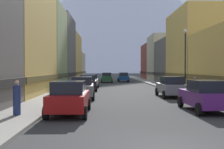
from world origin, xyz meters
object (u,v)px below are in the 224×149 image
Objects in this scene: car_driving_0 at (123,77)px; car_left_2 at (88,83)px; potted_plant_1 at (55,87)px; car_left_1 at (82,87)px; car_driving_1 at (107,77)px; streetlamp_right at (185,52)px; potted_plant_0 at (198,89)px; car_left_0 at (70,97)px; car_left_3 at (91,80)px; pedestrian_0 at (17,99)px; car_right_1 at (171,87)px; pedestrian_1 at (195,86)px; car_right_0 at (205,96)px.

car_left_2 is at bearing -103.99° from car_driving_0.
potted_plant_1 is (-3.20, -2.88, -0.27)m from car_left_2.
car_driving_0 is at bearing 79.72° from car_left_1.
streetlamp_right is (6.95, -25.41, 3.09)m from car_driving_1.
car_driving_0 is 26.82m from potted_plant_0.
car_left_0 is 0.98× the size of car_left_3.
pedestrian_0 is (-4.65, -36.51, 0.04)m from car_driving_1.
car_left_3 is at bearing 135.20° from potted_plant_0.
car_right_1 is 11.63m from potted_plant_1.
pedestrian_0 is at bearing -105.12° from car_left_1.
car_right_1 is at bearing -60.31° from car_left_3.
streetlamp_right is (9.15, -6.07, 3.09)m from car_left_2.
potted_plant_1 is (-10.80, 4.31, -0.27)m from car_right_1.
pedestrian_0 is (-2.45, -1.03, 0.04)m from car_left_0.
potted_plant_1 is at bearing 165.49° from streetlamp_right.
car_left_0 and car_driving_1 have the same top height.
car_right_1 is 4.14m from potted_plant_0.
car_right_1 is 4.86× the size of potted_plant_1.
car_driving_0 is at bearing 94.36° from car_right_1.
car_left_0 is at bearing -134.67° from pedestrian_1.
pedestrian_0 is at bearing -87.00° from potted_plant_1.
car_driving_1 is at bearing 109.77° from potted_plant_0.
car_left_2 is at bearing 81.87° from pedestrian_0.
car_left_0 is 0.99× the size of car_left_1.
car_left_2 is 6.05× the size of potted_plant_0.
car_right_1 reaches higher than potted_plant_1.
car_left_3 is at bearing 70.43° from potted_plant_1.
car_left_1 is (-0.00, 8.03, 0.00)m from car_left_0.
potted_plant_1 is at bearing -138.05° from car_left_2.
car_right_0 is 36.99m from car_driving_0.
car_left_1 and car_left_2 have the same top height.
car_driving_1 is 25.43m from potted_plant_0.
car_left_1 and car_driving_0 have the same top height.
streetlamp_right is (1.55, 1.12, 3.09)m from car_right_1.
car_right_1 reaches higher than pedestrian_1.
car_left_3 is 23.43m from pedestrian_0.
pedestrian_0 is at bearing -96.01° from car_left_3.
car_left_2 is (0.00, 16.14, 0.00)m from car_left_0.
car_left_0 is at bearing -89.98° from car_left_1.
pedestrian_1 reaches higher than potted_plant_1.
car_right_0 is at bearing -43.20° from car_left_1.
pedestrian_0 reaches higher than car_right_1.
car_left_3 is 1.01× the size of car_right_1.
car_driving_1 is at bearing 83.51° from car_left_2.
car_right_1 reaches higher than potted_plant_0.
car_left_3 is 2.64× the size of pedestrian_0.
pedestrian_1 is at bearing -50.32° from car_left_3.
car_left_2 is 1.01× the size of car_driving_0.
car_left_3 is at bearing 119.69° from car_right_1.
potted_plant_0 is at bearing 41.98° from streetlamp_right.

